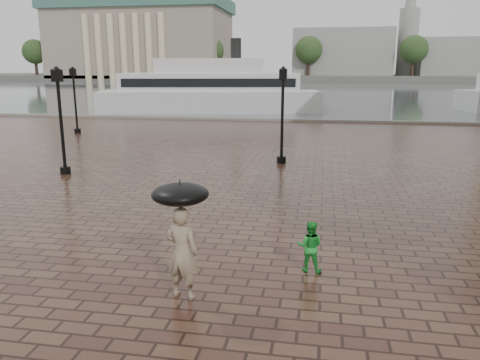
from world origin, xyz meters
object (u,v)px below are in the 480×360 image
at_px(adult_pedestrian, 182,253).
at_px(child_pedestrian, 310,246).
at_px(street_lamps, 133,109).
at_px(ferry_near, 210,90).

bearing_deg(adult_pedestrian, child_pedestrian, -134.11).
bearing_deg(child_pedestrian, street_lamps, -47.22).
relative_size(child_pedestrian, ferry_near, 0.05).
bearing_deg(ferry_near, child_pedestrian, -84.07).
bearing_deg(adult_pedestrian, ferry_near, -65.67).
xyz_separation_m(street_lamps, child_pedestrian, (9.72, -13.54, -1.74)).
height_order(adult_pedestrian, child_pedestrian, adult_pedestrian).
relative_size(adult_pedestrian, child_pedestrian, 1.61).
distance_m(street_lamps, adult_pedestrian, 16.92).
xyz_separation_m(adult_pedestrian, child_pedestrian, (2.45, 1.67, -0.36)).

